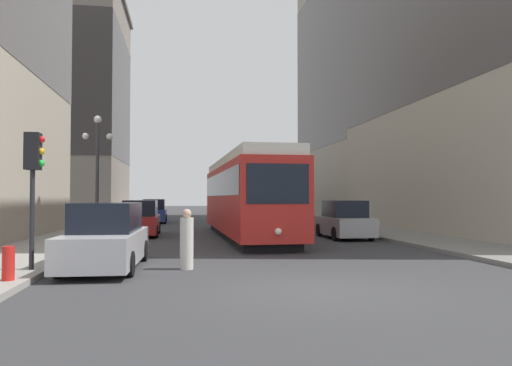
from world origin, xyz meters
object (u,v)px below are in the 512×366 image
streetcar (245,195)px  parked_car_right_far (344,221)px  parked_car_left_far (107,238)px  traffic_light_near_left (33,164)px  lamp_post_left_near (97,157)px  parked_car_left_mid (154,212)px  fire_hydrant (8,263)px  transit_bus (259,198)px  pedestrian_crossing_far (133,238)px  parked_car_left_near (141,219)px  pedestrian_crossing_near (187,241)px

streetcar → parked_car_right_far: size_ratio=3.49×
parked_car_left_far → traffic_light_near_left: (-1.68, -0.93, 1.97)m
lamp_post_left_near → parked_car_left_far: bearing=-79.1°
parked_car_left_mid → fire_hydrant: size_ratio=6.49×
transit_bus → lamp_post_left_near: 19.66m
pedestrian_crossing_far → fire_hydrant: pedestrian_crossing_far is taller
traffic_light_near_left → streetcar: bearing=57.4°
transit_bus → parked_car_right_far: bearing=-87.5°
parked_car_left_mid → parked_car_right_far: 18.60m
parked_car_left_far → parked_car_left_near: bearing=92.2°
transit_bus → traffic_light_near_left: (-10.27, -27.30, 0.87)m
parked_car_left_near → parked_car_left_mid: (-0.00, 12.76, 0.00)m
streetcar → transit_bus: (3.41, 16.57, -0.15)m
pedestrian_crossing_near → parked_car_right_far: bearing=-107.0°
transit_bus → parked_car_left_far: size_ratio=2.51×
pedestrian_crossing_far → lamp_post_left_near: lamp_post_left_near is taller
transit_bus → fire_hydrant: transit_bus is taller
parked_car_right_far → pedestrian_crossing_near: 11.73m
parked_car_right_far → fire_hydrant: bearing=44.4°
pedestrian_crossing_far → parked_car_right_far: bearing=87.7°
transit_bus → parked_car_left_far: 27.76m
parked_car_right_far → traffic_light_near_left: bearing=39.8°
streetcar → traffic_light_near_left: (-6.85, -10.74, 0.72)m
streetcar → pedestrian_crossing_far: streetcar is taller
streetcar → traffic_light_near_left: size_ratio=4.34×
parked_car_right_far → pedestrian_crossing_far: parked_car_right_far is taller
transit_bus → fire_hydrant: size_ratio=16.51×
pedestrian_crossing_near → pedestrian_crossing_far: bearing=-18.3°
transit_bus → pedestrian_crossing_near: bearing=-104.8°
parked_car_left_far → fire_hydrant: bearing=-121.3°
parked_car_left_mid → traffic_light_near_left: 25.29m
pedestrian_crossing_far → transit_bus: bearing=120.9°
streetcar → fire_hydrant: bearing=-120.4°
streetcar → lamp_post_left_near: bearing=178.2°
streetcar → parked_car_left_far: streetcar is taller
traffic_light_near_left → fire_hydrant: size_ratio=4.63×
parked_car_left_far → pedestrian_crossing_far: parked_car_left_far is taller
parked_car_left_near → lamp_post_left_near: size_ratio=0.82×
parked_car_left_near → parked_car_right_far: 10.27m
parked_car_left_mid → parked_car_left_far: bearing=-90.6°
pedestrian_crossing_far → parked_car_left_near: bearing=141.7°
lamp_post_left_near → transit_bus: bearing=57.6°
parked_car_left_near → parked_car_right_far: size_ratio=1.09×
transit_bus → parked_car_right_far: 18.03m
parked_car_right_far → pedestrian_crossing_far: size_ratio=2.63×
streetcar → traffic_light_near_left: streetcar is taller
pedestrian_crossing_near → traffic_light_near_left: (-3.88, -0.42, 2.05)m
parked_car_left_mid → pedestrian_crossing_near: (2.20, -24.73, -0.07)m
pedestrian_crossing_near → pedestrian_crossing_far: 2.09m
fire_hydrant → parked_car_left_mid: bearing=86.4°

